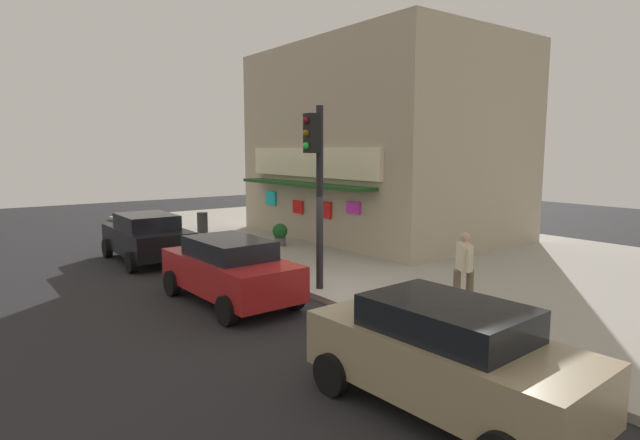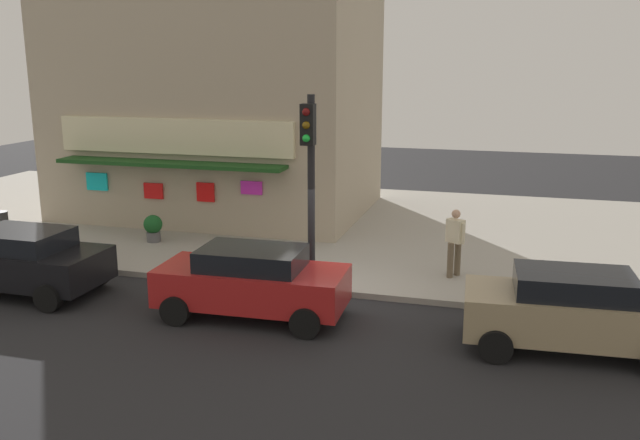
{
  "view_description": "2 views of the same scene",
  "coord_description": "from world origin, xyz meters",
  "px_view_note": "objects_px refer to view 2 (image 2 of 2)",
  "views": [
    {
      "loc": [
        9.9,
        -7.22,
        3.64
      ],
      "look_at": [
        -1.34,
        1.15,
        1.74
      ],
      "focal_mm": 28.93,
      "sensor_mm": 36.0,
      "label": 1
    },
    {
      "loc": [
        4.18,
        -14.87,
        5.53
      ],
      "look_at": [
        -0.25,
        0.78,
        1.66
      ],
      "focal_mm": 38.16,
      "sensor_mm": 36.0,
      "label": 2
    }
  ],
  "objects_px": {
    "pedestrian": "(455,240)",
    "parked_car_tan": "(572,310)",
    "parked_car_red": "(252,281)",
    "trash_can": "(1,225)",
    "potted_plant_by_doorway": "(153,227)",
    "traffic_light": "(310,165)",
    "parked_car_black": "(22,260)"
  },
  "relations": [
    {
      "from": "pedestrian",
      "to": "trash_can",
      "type": "bearing_deg",
      "value": -179.64
    },
    {
      "from": "potted_plant_by_doorway",
      "to": "parked_car_tan",
      "type": "xyz_separation_m",
      "value": [
        11.53,
        -4.58,
        0.23
      ]
    },
    {
      "from": "trash_can",
      "to": "parked_car_tan",
      "type": "bearing_deg",
      "value": -12.45
    },
    {
      "from": "pedestrian",
      "to": "parked_car_black",
      "type": "height_order",
      "value": "pedestrian"
    },
    {
      "from": "parked_car_red",
      "to": "potted_plant_by_doorway",
      "type": "bearing_deg",
      "value": 137.47
    },
    {
      "from": "traffic_light",
      "to": "parked_car_tan",
      "type": "xyz_separation_m",
      "value": [
        5.85,
        -2.07,
        -2.26
      ]
    },
    {
      "from": "traffic_light",
      "to": "pedestrian",
      "type": "distance_m",
      "value": 4.18
    },
    {
      "from": "pedestrian",
      "to": "parked_car_tan",
      "type": "distance_m",
      "value": 4.44
    },
    {
      "from": "pedestrian",
      "to": "parked_car_black",
      "type": "bearing_deg",
      "value": -159.77
    },
    {
      "from": "pedestrian",
      "to": "parked_car_red",
      "type": "relative_size",
      "value": 0.42
    },
    {
      "from": "traffic_light",
      "to": "parked_car_red",
      "type": "height_order",
      "value": "traffic_light"
    },
    {
      "from": "pedestrian",
      "to": "parked_car_black",
      "type": "xyz_separation_m",
      "value": [
        -9.92,
        -3.65,
        -0.29
      ]
    },
    {
      "from": "parked_car_black",
      "to": "traffic_light",
      "type": "bearing_deg",
      "value": 17.55
    },
    {
      "from": "trash_can",
      "to": "parked_car_black",
      "type": "distance_m",
      "value": 5.13
    },
    {
      "from": "trash_can",
      "to": "parked_car_black",
      "type": "height_order",
      "value": "parked_car_black"
    },
    {
      "from": "trash_can",
      "to": "parked_car_tan",
      "type": "height_order",
      "value": "parked_car_tan"
    },
    {
      "from": "potted_plant_by_doorway",
      "to": "pedestrian",
      "type": "bearing_deg",
      "value": -5.94
    },
    {
      "from": "traffic_light",
      "to": "trash_can",
      "type": "height_order",
      "value": "traffic_light"
    },
    {
      "from": "traffic_light",
      "to": "parked_car_black",
      "type": "relative_size",
      "value": 1.14
    },
    {
      "from": "trash_can",
      "to": "potted_plant_by_doorway",
      "type": "relative_size",
      "value": 1.06
    },
    {
      "from": "potted_plant_by_doorway",
      "to": "parked_car_red",
      "type": "relative_size",
      "value": 0.2
    },
    {
      "from": "traffic_light",
      "to": "potted_plant_by_doorway",
      "type": "bearing_deg",
      "value": 156.19
    },
    {
      "from": "trash_can",
      "to": "pedestrian",
      "type": "bearing_deg",
      "value": 0.36
    },
    {
      "from": "traffic_light",
      "to": "pedestrian",
      "type": "height_order",
      "value": "traffic_light"
    },
    {
      "from": "pedestrian",
      "to": "potted_plant_by_doorway",
      "type": "height_order",
      "value": "pedestrian"
    },
    {
      "from": "trash_can",
      "to": "parked_car_tan",
      "type": "distance_m",
      "value": 16.51
    },
    {
      "from": "parked_car_tan",
      "to": "parked_car_red",
      "type": "distance_m",
      "value": 6.56
    },
    {
      "from": "trash_can",
      "to": "parked_car_black",
      "type": "xyz_separation_m",
      "value": [
        3.67,
        -3.57,
        0.24
      ]
    },
    {
      "from": "traffic_light",
      "to": "parked_car_tan",
      "type": "distance_m",
      "value": 6.61
    },
    {
      "from": "parked_car_black",
      "to": "potted_plant_by_doorway",
      "type": "bearing_deg",
      "value": 78.68
    },
    {
      "from": "parked_car_tan",
      "to": "parked_car_black",
      "type": "xyz_separation_m",
      "value": [
        -12.45,
        -0.01,
        -0.01
      ]
    },
    {
      "from": "traffic_light",
      "to": "parked_car_tan",
      "type": "bearing_deg",
      "value": -19.52
    }
  ]
}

